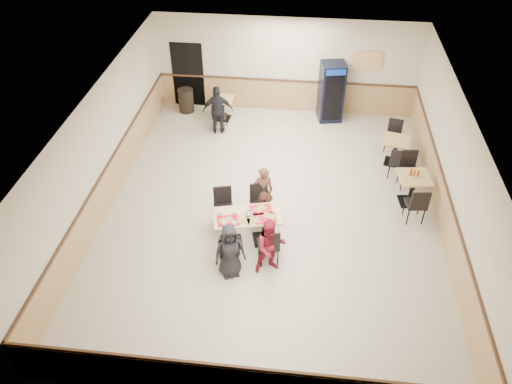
# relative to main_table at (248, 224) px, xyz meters

# --- Properties ---
(ground) EXTENTS (10.00, 10.00, 0.00)m
(ground) POSITION_rel_main_table_xyz_m (0.44, 1.14, -0.53)
(ground) COLOR beige
(ground) RESTS_ON ground
(room_shell) EXTENTS (10.00, 10.00, 10.00)m
(room_shell) POSITION_rel_main_table_xyz_m (2.22, 3.69, 0.05)
(room_shell) COLOR silver
(room_shell) RESTS_ON ground
(main_table) EXTENTS (1.62, 1.09, 0.80)m
(main_table) POSITION_rel_main_table_xyz_m (0.00, 0.00, 0.00)
(main_table) COLOR black
(main_table) RESTS_ON ground
(main_chairs) EXTENTS (1.70, 2.01, 1.01)m
(main_chairs) POSITION_rel_main_table_xyz_m (-0.05, -0.01, -0.03)
(main_chairs) COLOR black
(main_chairs) RESTS_ON ground
(diner_woman_left) EXTENTS (0.76, 0.62, 1.33)m
(diner_woman_left) POSITION_rel_main_table_xyz_m (-0.24, -0.99, 0.13)
(diner_woman_left) COLOR black
(diner_woman_left) RESTS_ON ground
(diner_woman_right) EXTENTS (0.80, 0.72, 1.36)m
(diner_woman_right) POSITION_rel_main_table_xyz_m (0.58, -0.78, 0.15)
(diner_woman_right) COLOR maroon
(diner_woman_right) RESTS_ON ground
(diner_man_opposite) EXTENTS (0.57, 0.45, 1.38)m
(diner_man_opposite) POSITION_rel_main_table_xyz_m (0.24, 0.99, 0.16)
(diner_man_opposite) COLOR brown
(diner_man_opposite) RESTS_ON ground
(lone_diner) EXTENTS (0.93, 0.52, 1.50)m
(lone_diner) POSITION_rel_main_table_xyz_m (-1.44, 4.54, 0.22)
(lone_diner) COLOR black
(lone_diner) RESTS_ON ground
(tabletop_clutter) EXTENTS (1.33, 0.89, 0.12)m
(tabletop_clutter) POSITION_rel_main_table_xyz_m (0.02, -0.06, 0.29)
(tabletop_clutter) COLOR red
(tabletop_clutter) RESTS_ON main_table
(side_table_near) EXTENTS (0.83, 0.83, 0.80)m
(side_table_near) POSITION_rel_main_table_xyz_m (3.83, 1.83, 0.00)
(side_table_near) COLOR black
(side_table_near) RESTS_ON ground
(side_table_near_chair_south) EXTENTS (0.52, 0.52, 1.02)m
(side_table_near_chair_south) POSITION_rel_main_table_xyz_m (3.83, 1.19, -0.02)
(side_table_near_chair_south) COLOR black
(side_table_near_chair_south) RESTS_ON ground
(side_table_near_chair_north) EXTENTS (0.52, 0.52, 1.02)m
(side_table_near_chair_north) POSITION_rel_main_table_xyz_m (3.83, 2.47, -0.02)
(side_table_near_chair_north) COLOR black
(side_table_near_chair_north) RESTS_ON ground
(side_table_far) EXTENTS (0.84, 0.84, 0.75)m
(side_table_far) POSITION_rel_main_table_xyz_m (3.60, 3.52, -0.03)
(side_table_far) COLOR black
(side_table_far) RESTS_ON ground
(side_table_far_chair_south) EXTENTS (0.53, 0.53, 0.95)m
(side_table_far_chair_south) POSITION_rel_main_table_xyz_m (3.60, 2.92, -0.05)
(side_table_far_chair_south) COLOR black
(side_table_far_chair_south) RESTS_ON ground
(side_table_far_chair_north) EXTENTS (0.53, 0.53, 0.95)m
(side_table_far_chair_north) POSITION_rel_main_table_xyz_m (3.60, 4.12, -0.05)
(side_table_far_chair_north) COLOR black
(side_table_far_chair_north) RESTS_ON ground
(condiment_caddy) EXTENTS (0.23, 0.06, 0.20)m
(condiment_caddy) POSITION_rel_main_table_xyz_m (3.80, 1.88, 0.36)
(condiment_caddy) COLOR #B4330C
(condiment_caddy) RESTS_ON side_table_near
(back_table) EXTENTS (0.70, 0.70, 0.71)m
(back_table) POSITION_rel_main_table_xyz_m (-1.44, 5.34, -0.06)
(back_table) COLOR black
(back_table) RESTS_ON ground
(back_table_chair_lone) EXTENTS (0.44, 0.44, 0.90)m
(back_table_chair_lone) POSITION_rel_main_table_xyz_m (-1.44, 4.78, -0.08)
(back_table_chair_lone) COLOR black
(back_table_chair_lone) RESTS_ON ground
(pepsi_cooler) EXTENTS (0.81, 0.81, 1.83)m
(pepsi_cooler) POSITION_rel_main_table_xyz_m (1.84, 5.74, 0.39)
(pepsi_cooler) COLOR black
(pepsi_cooler) RESTS_ON ground
(trash_bin) EXTENTS (0.48, 0.48, 0.76)m
(trash_bin) POSITION_rel_main_table_xyz_m (-2.69, 5.69, -0.15)
(trash_bin) COLOR black
(trash_bin) RESTS_ON ground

